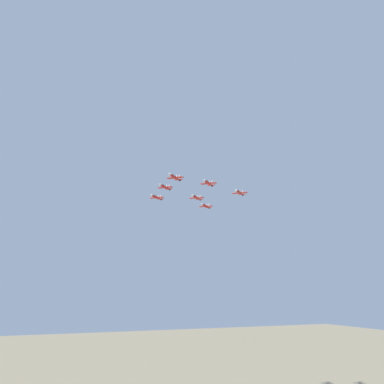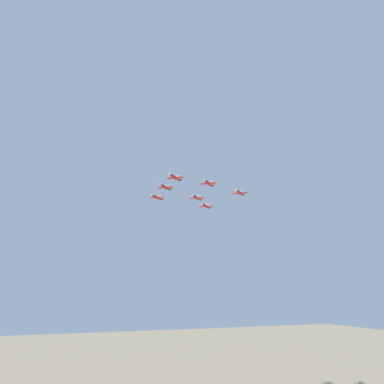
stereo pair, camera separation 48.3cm
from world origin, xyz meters
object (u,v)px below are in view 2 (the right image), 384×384
object	(u,v)px
jet_right_outer	(156,197)
jet_slot_rear	(196,197)
jet_lead	(175,177)
jet_trailing	(206,206)
jet_left_outer	(239,192)
jet_left_wingman	(208,183)
jet_right_wingman	(165,187)

from	to	relation	value
jet_right_outer	jet_slot_rear	xyz separation A→B (m)	(19.88, -19.87, -2.37)
jet_lead	jet_trailing	distance (m)	50.23
jet_left_outer	jet_trailing	distance (m)	32.79
jet_right_outer	jet_trailing	world-z (taller)	jet_right_outer
jet_lead	jet_left_wingman	distance (m)	21.72
jet_right_wingman	jet_right_outer	bearing A→B (deg)	-139.45
jet_lead	jet_left_outer	size ratio (longest dim) A/B	1.03
jet_right_wingman	jet_left_outer	xyz separation A→B (m)	(41.51, -18.12, -3.58)
jet_right_wingman	jet_trailing	xyz separation A→B (m)	(33.32, 13.45, -7.05)
jet_slot_rear	jet_lead	bearing A→B (deg)	-0.67
jet_left_wingman	jet_left_outer	distance (m)	21.98
jet_left_wingman	jet_left_outer	world-z (taller)	jet_left_wingman
jet_lead	jet_left_wingman	world-z (taller)	jet_lead
jet_lead	jet_left_wingman	xyz separation A→B (m)	(21.63, 1.76, -0.89)
jet_left_outer	jet_left_wingman	bearing A→B (deg)	-39.38
jet_left_wingman	jet_left_outer	size ratio (longest dim) A/B	1.02
jet_left_wingman	jet_right_wingman	bearing A→B (deg)	-90.57
jet_right_wingman	jet_left_outer	world-z (taller)	jet_right_wingman
jet_lead	jet_right_wingman	xyz separation A→B (m)	(1.75, 21.63, -0.83)
jet_slot_rear	jet_trailing	size ratio (longest dim) A/B	1.02
jet_left_wingman	jet_trailing	bearing A→B (deg)	-157.55
jet_lead	jet_right_outer	world-z (taller)	jet_lead
jet_left_outer	jet_right_wingman	bearing A→B (deg)	-67.61
jet_right_outer	jet_left_wingman	bearing A→B (deg)	69.60
jet_lead	jet_left_outer	distance (m)	43.63
jet_trailing	jet_right_outer	bearing A→B (deg)	-58.96
jet_right_wingman	jet_slot_rear	bearing A→B (deg)	139.82
jet_right_outer	jet_trailing	distance (m)	32.98
jet_lead	jet_slot_rear	bearing A→B (deg)	-179.66
jet_right_wingman	jet_slot_rear	world-z (taller)	jet_right_wingman
jet_left_outer	jet_slot_rear	world-z (taller)	jet_left_outer
jet_right_outer	jet_slot_rear	world-z (taller)	jet_right_outer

